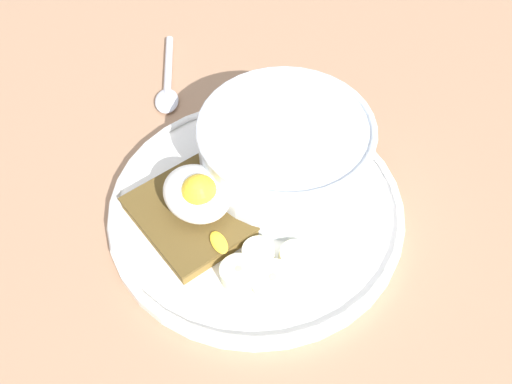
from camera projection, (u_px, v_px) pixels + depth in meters
The scene contains 10 objects.
ground_plane at pixel (256, 220), 50.52cm from camera, with size 120.00×120.00×2.00cm, color #A1785A.
plate at pixel (256, 208), 49.10cm from camera, with size 25.36×25.36×1.60cm.
oatmeal_bowl at pixel (285, 149), 48.98cm from camera, with size 15.00×15.00×6.03cm.
toast_slice at pixel (199, 210), 47.77cm from camera, with size 10.76×10.76×1.33cm.
poached_egg at pixel (197, 194), 45.78cm from camera, with size 8.21×5.12×4.13cm.
banana_slice_front at pixel (239, 273), 44.07cm from camera, with size 3.13×3.02×1.56cm.
banana_slice_left at pixel (295, 256), 45.28cm from camera, with size 3.29×3.23×1.18cm.
banana_slice_back at pixel (273, 280), 43.86cm from camera, with size 4.50×4.44×1.44cm.
banana_slice_right at pixel (258, 253), 45.28cm from camera, with size 3.42×3.45×1.32cm.
spoon at pixel (168, 84), 59.56cm from camera, with size 10.12×9.02×0.80cm.
Camera 1 is at (-20.87, 20.42, 42.30)cm, focal length 40.00 mm.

